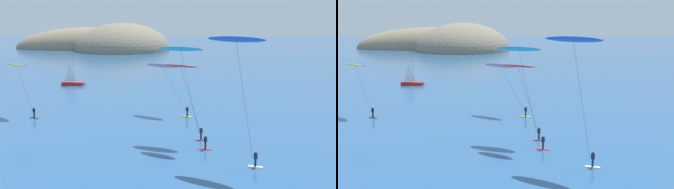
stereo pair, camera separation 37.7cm
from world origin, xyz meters
TOP-DOWN VIEW (x-y plane):
  - headland_island at (-12.20, 167.30)m, footprint 72.81×48.57m
  - sailboat_near at (-8.50, 63.45)m, footprint 5.97×2.12m
  - kitesurfer_yellow at (-11.40, 35.23)m, footprint 6.19×5.52m
  - kitesurfer_pink at (10.84, 35.38)m, footprint 7.35×5.36m
  - kitesurfer_cyan at (12.87, 21.74)m, footprint 6.17×3.49m
  - kitesurfer_blue at (17.78, 12.37)m, footprint 5.84×4.42m
  - kitesurfer_red at (12.80, 18.63)m, footprint 5.79×3.95m

SIDE VIEW (x-z plane):
  - headland_island at x=-12.20m, z-range -12.23..12.23m
  - sailboat_near at x=-8.50m, z-range -2.21..3.49m
  - kitesurfer_pink at x=10.84m, z-range 3.03..10.99m
  - kitesurfer_yellow at x=-11.40m, z-range 3.18..11.20m
  - kitesurfer_red at x=12.80m, z-range 3.60..13.27m
  - kitesurfer_cyan at x=12.87m, z-range 4.57..16.10m
  - kitesurfer_blue at x=17.78m, z-range 5.28..18.45m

